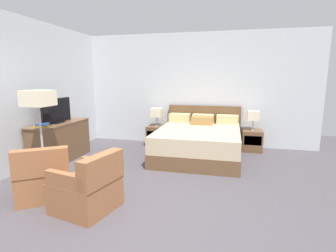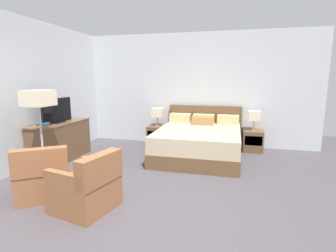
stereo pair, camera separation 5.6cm
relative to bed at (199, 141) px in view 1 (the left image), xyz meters
name	(u,v)px [view 1 (the left image)]	position (x,y,z in m)	size (l,w,h in m)	color
ground_plane	(134,215)	(-0.46, -2.66, -0.33)	(11.10, 11.10, 0.00)	#4C474C
wall_back	(186,90)	(-0.46, 1.07, 1.05)	(6.26, 0.06, 2.75)	silver
wall_left	(37,93)	(-3.02, -1.11, 1.05)	(0.06, 5.50, 2.75)	silver
bed	(199,141)	(0.00, 0.00, 0.00)	(1.76, 2.10, 0.99)	brown
nightstand_left	(157,135)	(-1.14, 0.74, -0.09)	(0.44, 0.48, 0.48)	brown
nightstand_right	(252,140)	(1.14, 0.74, -0.09)	(0.44, 0.48, 0.48)	brown
table_lamp_left	(157,113)	(-1.14, 0.74, 0.49)	(0.26, 0.26, 0.44)	#B7B7BC
table_lamp_right	(253,116)	(1.14, 0.74, 0.49)	(0.26, 0.26, 0.44)	#B7B7BC
dresser	(60,141)	(-2.71, -0.94, 0.08)	(0.52, 1.42, 0.78)	brown
tv	(57,111)	(-2.70, -0.99, 0.69)	(0.18, 0.86, 0.49)	black
book_red_cover	(41,126)	(-2.73, -1.42, 0.47)	(0.21, 0.16, 0.03)	gold
book_blue_cover	(42,124)	(-2.70, -1.42, 0.51)	(0.20, 0.15, 0.03)	#234C8E
armchair_by_window	(44,178)	(-1.87, -2.49, -0.04)	(0.95, 0.96, 0.76)	#935B38
armchair_companion	(88,189)	(-1.07, -2.67, -0.04)	(0.82, 0.81, 0.76)	#935B38
floor_lamp	(39,103)	(-2.31, -1.94, 0.94)	(0.40, 0.40, 1.47)	#B7B7BC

